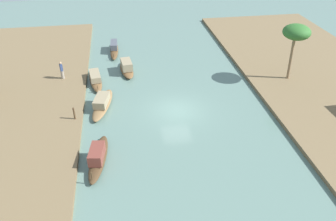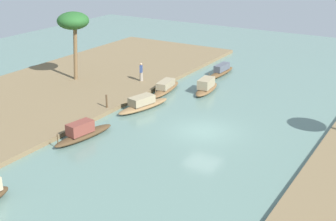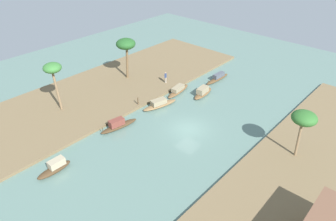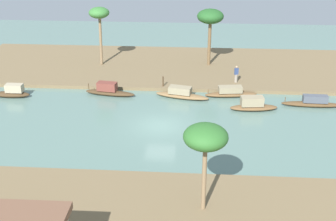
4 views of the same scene
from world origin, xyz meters
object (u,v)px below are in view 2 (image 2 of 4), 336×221
object	(u,v)px
sampan_foreground	(221,71)
sampan_with_red_awning	(166,88)
sampan_downstream_large	(83,133)
sampan_with_tall_canopy	(206,87)
sampan_near_left_bank	(143,104)
mooring_post	(107,101)
palm_tree_left_near	(73,22)
person_on_near_bank	(141,73)

from	to	relation	value
sampan_foreground	sampan_with_red_awning	world-z (taller)	sampan_foreground
sampan_downstream_large	sampan_with_tall_canopy	bearing A→B (deg)	177.67
sampan_near_left_bank	mooring_post	size ratio (longest dim) A/B	5.11
sampan_with_red_awning	palm_tree_left_near	world-z (taller)	palm_tree_left_near
sampan_with_tall_canopy	palm_tree_left_near	bearing A→B (deg)	-78.12
palm_tree_left_near	sampan_with_red_awning	bearing A→B (deg)	103.27
sampan_downstream_large	sampan_with_red_awning	distance (m)	11.57
sampan_with_tall_canopy	sampan_near_left_bank	world-z (taller)	sampan_with_tall_canopy
sampan_foreground	person_on_near_bank	xyz separation A→B (m)	(6.50, -5.01, 0.72)
person_on_near_bank	mooring_post	distance (m)	7.42
sampan_with_red_awning	palm_tree_left_near	distance (m)	10.20
person_on_near_bank	mooring_post	world-z (taller)	person_on_near_bank
sampan_foreground	mooring_post	bearing A→B (deg)	-11.73
sampan_downstream_large	sampan_near_left_bank	bearing A→B (deg)	-173.20
person_on_near_bank	palm_tree_left_near	world-z (taller)	palm_tree_left_near
sampan_near_left_bank	sampan_foreground	distance (m)	11.88
sampan_downstream_large	palm_tree_left_near	distance (m)	14.11
sampan_near_left_bank	sampan_with_red_awning	distance (m)	4.70
sampan_downstream_large	person_on_near_bank	size ratio (longest dim) A/B	2.91
sampan_foreground	sampan_near_left_bank	bearing A→B (deg)	-3.95
sampan_near_left_bank	palm_tree_left_near	world-z (taller)	palm_tree_left_near
sampan_with_tall_canopy	sampan_foreground	size ratio (longest dim) A/B	0.81
sampan_with_tall_canopy	sampan_near_left_bank	distance (m)	6.85
person_on_near_bank	palm_tree_left_near	bearing A→B (deg)	93.79
sampan_foreground	mooring_post	xyz separation A→B (m)	(13.72, -3.33, 0.45)
mooring_post	palm_tree_left_near	xyz separation A→B (m)	(-4.54, -7.10, 4.82)
sampan_with_tall_canopy	person_on_near_bank	xyz separation A→B (m)	(1.11, -6.16, 0.64)
sampan_downstream_large	person_on_near_bank	distance (m)	12.76
sampan_foreground	sampan_with_red_awning	distance (m)	7.43
sampan_with_tall_canopy	palm_tree_left_near	size ratio (longest dim) A/B	0.69
sampan_with_tall_canopy	sampan_with_red_awning	distance (m)	3.56
sampan_with_tall_canopy	sampan_foreground	bearing A→B (deg)	-174.18
sampan_downstream_large	sampan_with_tall_canopy	xyz separation A→B (m)	(-13.34, 2.59, 0.02)
sampan_near_left_bank	sampan_with_red_awning	size ratio (longest dim) A/B	1.04
palm_tree_left_near	sampan_near_left_bank	bearing A→B (deg)	74.01
person_on_near_bank	sampan_with_red_awning	bearing A→B (deg)	-124.84
sampan_with_red_awning	palm_tree_left_near	bearing A→B (deg)	-84.58
sampan_foreground	sampan_with_red_awning	size ratio (longest dim) A/B	1.04
sampan_near_left_bank	person_on_near_bank	bearing A→B (deg)	-131.32
sampan_with_red_awning	person_on_near_bank	world-z (taller)	person_on_near_bank
sampan_downstream_large	sampan_with_tall_canopy	size ratio (longest dim) A/B	1.16
mooring_post	sampan_with_red_awning	bearing A→B (deg)	167.91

